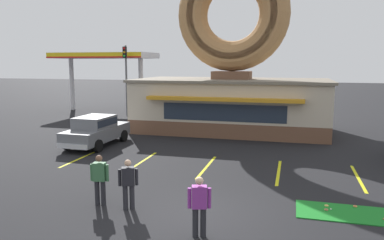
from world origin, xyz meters
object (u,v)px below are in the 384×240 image
(car_grey, at_px, (96,130))
(trash_bin, at_px, (324,134))
(pedestrian_leather_jacket_man, at_px, (199,204))
(pedestrian_hooded_kid, at_px, (128,182))
(pedestrian_blue_sweater_man, at_px, (100,178))
(traffic_light_pole, at_px, (126,71))
(golf_ball, at_px, (331,209))

(car_grey, height_order, trash_bin, car_grey)
(pedestrian_leather_jacket_man, bearing_deg, pedestrian_hooded_kid, 154.38)
(pedestrian_blue_sweater_man, xyz_separation_m, pedestrian_leather_jacket_man, (3.51, -1.30, -0.01))
(car_grey, height_order, traffic_light_pole, traffic_light_pole)
(traffic_light_pole, bearing_deg, pedestrian_hooded_kid, -64.85)
(trash_bin, bearing_deg, golf_ball, -92.89)
(pedestrian_leather_jacket_man, relative_size, trash_bin, 1.63)
(pedestrian_blue_sweater_man, height_order, pedestrian_leather_jacket_man, pedestrian_blue_sweater_man)
(golf_ball, xyz_separation_m, pedestrian_leather_jacket_man, (-3.41, -2.69, 0.82))
(golf_ball, xyz_separation_m, pedestrian_blue_sweater_man, (-6.92, -1.39, 0.83))
(golf_ball, xyz_separation_m, pedestrian_hooded_kid, (-5.91, -1.49, 0.80))
(traffic_light_pole, bearing_deg, trash_bin, -24.52)
(car_grey, height_order, pedestrian_blue_sweater_man, car_grey)
(pedestrian_blue_sweater_man, bearing_deg, traffic_light_pole, 112.65)
(car_grey, bearing_deg, pedestrian_leather_jacket_man, -48.28)
(pedestrian_hooded_kid, relative_size, traffic_light_pole, 0.27)
(pedestrian_leather_jacket_man, bearing_deg, pedestrian_blue_sweater_man, 159.65)
(traffic_light_pole, bearing_deg, pedestrian_leather_jacket_man, -60.43)
(pedestrian_hooded_kid, height_order, pedestrian_leather_jacket_man, pedestrian_leather_jacket_man)
(golf_ball, height_order, traffic_light_pole, traffic_light_pole)
(pedestrian_blue_sweater_man, bearing_deg, golf_ball, 11.34)
(traffic_light_pole, bearing_deg, pedestrian_blue_sweater_man, -67.35)
(golf_ball, relative_size, pedestrian_leather_jacket_man, 0.03)
(pedestrian_hooded_kid, bearing_deg, trash_bin, 61.16)
(golf_ball, relative_size, car_grey, 0.01)
(pedestrian_hooded_kid, bearing_deg, golf_ball, 14.17)
(pedestrian_blue_sweater_man, xyz_separation_m, traffic_light_pole, (-7.70, 18.46, 2.83))
(car_grey, relative_size, pedestrian_blue_sweater_man, 2.89)
(pedestrian_blue_sweater_man, distance_m, trash_bin, 13.75)
(pedestrian_blue_sweater_man, distance_m, traffic_light_pole, 20.20)
(car_grey, relative_size, pedestrian_leather_jacket_man, 2.91)
(trash_bin, xyz_separation_m, traffic_light_pole, (-15.13, 6.90, 3.21))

